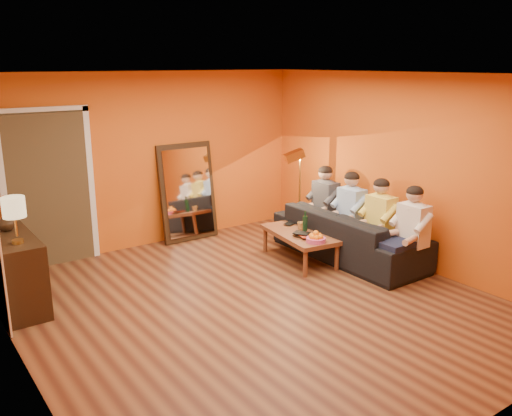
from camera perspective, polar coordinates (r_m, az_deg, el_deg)
room_shell at (r=6.23m, az=-1.93°, el=1.92°), size 5.00×5.50×2.60m
doorway_recess at (r=7.92m, az=-21.16°, el=1.91°), size 1.06×0.30×2.10m
door_jamb_left at (r=7.69m, az=-25.02°, el=1.13°), size 0.08×0.06×2.20m
door_jamb_right at (r=7.96m, az=-16.98°, el=2.34°), size 0.08×0.06×2.20m
door_header at (r=7.65m, az=-21.69°, el=9.57°), size 1.22×0.06×0.08m
mirror_frame at (r=8.52m, az=-7.23°, el=1.69°), size 0.92×0.27×1.51m
mirror_glass at (r=8.49m, az=-7.10°, el=1.64°), size 0.78×0.21×1.35m
sideboard at (r=6.74m, az=-23.94°, el=-6.16°), size 0.44×1.18×0.85m
table_lamp at (r=6.26m, az=-24.02°, el=-1.20°), size 0.24×0.24×0.51m
sofa at (r=7.84m, az=9.75°, el=-2.76°), size 2.35×0.92×0.69m
coffee_table at (r=7.66m, az=4.59°, el=-4.06°), size 0.78×1.29×0.42m
floor_lamp at (r=8.28m, az=4.60°, el=1.09°), size 0.37×0.34×1.44m
dog at (r=7.53m, az=10.29°, el=-3.61°), size 0.50×0.64×0.67m
person_far_left at (r=7.23m, az=16.17°, el=-2.48°), size 0.70×0.44×1.22m
person_mid_left at (r=7.56m, az=12.94°, el=-1.49°), size 0.70×0.44×1.22m
person_mid_right at (r=7.92m, az=9.99°, el=-0.57°), size 0.70×0.44×1.22m
person_far_right at (r=8.30m, az=7.30°, el=0.26°), size 0.70×0.44×1.22m
fruit_bowl at (r=7.19m, az=6.33°, el=-2.97°), size 0.26×0.26×0.16m
wine_bottle at (r=7.55m, az=5.18°, el=-1.46°), size 0.07×0.07×0.31m
tumbler at (r=7.75m, az=4.74°, el=-1.84°), size 0.11×0.11×0.10m
laptop at (r=7.96m, az=4.00°, el=-1.63°), size 0.35×0.30×0.02m
book_lower at (r=7.34m, az=4.55°, el=-3.11°), size 0.22×0.26×0.02m
book_mid at (r=7.35m, az=4.56°, el=-2.92°), size 0.24×0.29×0.02m
book_upper at (r=7.32m, az=4.60°, el=-2.83°), size 0.24×0.26×0.02m
vase at (r=6.82m, az=-24.85°, el=-1.35°), size 0.20×0.20×0.21m
flowers at (r=6.76m, az=-25.06°, el=0.50°), size 0.17×0.17×0.42m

